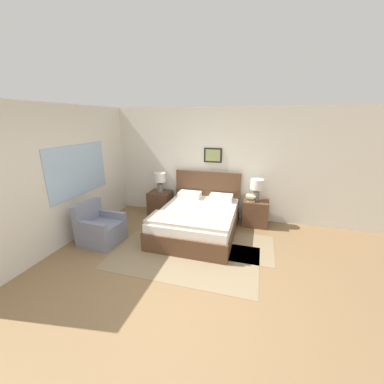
{
  "coord_description": "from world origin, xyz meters",
  "views": [
    {
      "loc": [
        0.98,
        -2.64,
        2.34
      ],
      "look_at": [
        -0.23,
        1.54,
        0.97
      ],
      "focal_mm": 22.0,
      "sensor_mm": 36.0,
      "label": 1
    }
  ],
  "objects_px": {
    "nightstand_near_window": "(160,203)",
    "table_lamp_near_window": "(160,179)",
    "armchair": "(100,229)",
    "nightstand_by_door": "(255,213)",
    "table_lamp_by_door": "(257,187)",
    "bed": "(197,220)"
  },
  "relations": [
    {
      "from": "nightstand_near_window",
      "to": "table_lamp_by_door",
      "type": "bearing_deg",
      "value": -0.43
    },
    {
      "from": "armchair",
      "to": "table_lamp_by_door",
      "type": "relative_size",
      "value": 1.62
    },
    {
      "from": "nightstand_near_window",
      "to": "table_lamp_near_window",
      "type": "xyz_separation_m",
      "value": [
        0.02,
        -0.02,
        0.62
      ]
    },
    {
      "from": "bed",
      "to": "nightstand_by_door",
      "type": "distance_m",
      "value": 1.38
    },
    {
      "from": "nightstand_by_door",
      "to": "table_lamp_near_window",
      "type": "relative_size",
      "value": 1.19
    },
    {
      "from": "armchair",
      "to": "nightstand_by_door",
      "type": "bearing_deg",
      "value": 123.25
    },
    {
      "from": "bed",
      "to": "armchair",
      "type": "xyz_separation_m",
      "value": [
        -1.73,
        -0.91,
        -0.02
      ]
    },
    {
      "from": "nightstand_by_door",
      "to": "table_lamp_near_window",
      "type": "height_order",
      "value": "table_lamp_near_window"
    },
    {
      "from": "nightstand_near_window",
      "to": "armchair",
      "type": "bearing_deg",
      "value": -108.67
    },
    {
      "from": "bed",
      "to": "table_lamp_by_door",
      "type": "height_order",
      "value": "bed"
    },
    {
      "from": "armchair",
      "to": "nightstand_near_window",
      "type": "distance_m",
      "value": 1.75
    },
    {
      "from": "bed",
      "to": "nightstand_by_door",
      "type": "xyz_separation_m",
      "value": [
        1.17,
        0.74,
        0.0
      ]
    },
    {
      "from": "bed",
      "to": "nightstand_by_door",
      "type": "height_order",
      "value": "bed"
    },
    {
      "from": "armchair",
      "to": "table_lamp_by_door",
      "type": "distance_m",
      "value": 3.37
    },
    {
      "from": "armchair",
      "to": "table_lamp_by_door",
      "type": "xyz_separation_m",
      "value": [
        2.88,
        1.64,
        0.64
      ]
    },
    {
      "from": "table_lamp_by_door",
      "to": "table_lamp_near_window",
      "type": "bearing_deg",
      "value": 180.0
    },
    {
      "from": "nightstand_near_window",
      "to": "nightstand_by_door",
      "type": "height_order",
      "value": "same"
    },
    {
      "from": "armchair",
      "to": "nightstand_by_door",
      "type": "height_order",
      "value": "armchair"
    },
    {
      "from": "nightstand_near_window",
      "to": "table_lamp_near_window",
      "type": "height_order",
      "value": "table_lamp_near_window"
    },
    {
      "from": "nightstand_near_window",
      "to": "table_lamp_by_door",
      "type": "height_order",
      "value": "table_lamp_by_door"
    },
    {
      "from": "bed",
      "to": "table_lamp_near_window",
      "type": "bearing_deg",
      "value": 147.61
    },
    {
      "from": "nightstand_by_door",
      "to": "table_lamp_by_door",
      "type": "distance_m",
      "value": 0.62
    }
  ]
}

